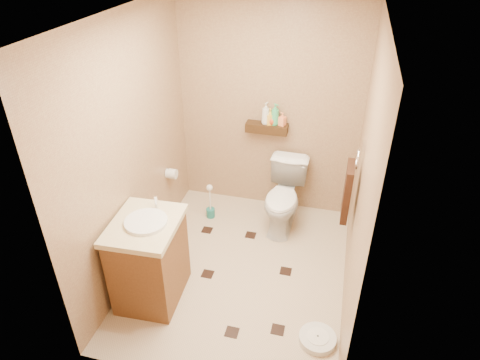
# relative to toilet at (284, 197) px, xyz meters

# --- Properties ---
(ground) EXTENTS (2.50, 2.50, 0.00)m
(ground) POSITION_rel_toilet_xyz_m (-0.28, -0.83, -0.37)
(ground) COLOR #C5B190
(ground) RESTS_ON ground
(wall_back) EXTENTS (2.00, 0.04, 2.40)m
(wall_back) POSITION_rel_toilet_xyz_m (-0.28, 0.42, 0.83)
(wall_back) COLOR #9D7E5A
(wall_back) RESTS_ON ground
(wall_front) EXTENTS (2.00, 0.04, 2.40)m
(wall_front) POSITION_rel_toilet_xyz_m (-0.28, -2.08, 0.83)
(wall_front) COLOR #9D7E5A
(wall_front) RESTS_ON ground
(wall_left) EXTENTS (0.04, 2.50, 2.40)m
(wall_left) POSITION_rel_toilet_xyz_m (-1.28, -0.83, 0.83)
(wall_left) COLOR #9D7E5A
(wall_left) RESTS_ON ground
(wall_right) EXTENTS (0.04, 2.50, 2.40)m
(wall_right) POSITION_rel_toilet_xyz_m (0.72, -0.83, 0.83)
(wall_right) COLOR #9D7E5A
(wall_right) RESTS_ON ground
(ceiling) EXTENTS (2.00, 2.50, 0.02)m
(ceiling) POSITION_rel_toilet_xyz_m (-0.28, -0.83, 2.03)
(ceiling) COLOR silver
(ceiling) RESTS_ON wall_back
(wall_shelf) EXTENTS (0.46, 0.14, 0.10)m
(wall_shelf) POSITION_rel_toilet_xyz_m (-0.28, 0.34, 0.65)
(wall_shelf) COLOR #3B2210
(wall_shelf) RESTS_ON wall_back
(floor_accents) EXTENTS (1.11, 1.41, 0.01)m
(floor_accents) POSITION_rel_toilet_xyz_m (-0.24, -0.88, -0.37)
(floor_accents) COLOR black
(floor_accents) RESTS_ON ground
(toilet) EXTENTS (0.43, 0.74, 0.74)m
(toilet) POSITION_rel_toilet_xyz_m (0.00, 0.00, 0.00)
(toilet) COLOR white
(toilet) RESTS_ON ground
(vanity) EXTENTS (0.59, 0.70, 0.95)m
(vanity) POSITION_rel_toilet_xyz_m (-0.98, -1.33, 0.05)
(vanity) COLOR brown
(vanity) RESTS_ON ground
(bathroom_scale) EXTENTS (0.38, 0.38, 0.06)m
(bathroom_scale) POSITION_rel_toilet_xyz_m (0.54, -1.48, -0.34)
(bathroom_scale) COLOR silver
(bathroom_scale) RESTS_ON ground
(toilet_brush) EXTENTS (0.10, 0.10, 0.44)m
(toilet_brush) POSITION_rel_toilet_xyz_m (-0.83, -0.05, -0.22)
(toilet_brush) COLOR #1B6E6A
(toilet_brush) RESTS_ON ground
(towel_ring) EXTENTS (0.12, 0.30, 0.76)m
(towel_ring) POSITION_rel_toilet_xyz_m (0.64, -0.58, 0.57)
(towel_ring) COLOR silver
(towel_ring) RESTS_ON wall_right
(toilet_paper) EXTENTS (0.12, 0.11, 0.12)m
(toilet_paper) POSITION_rel_toilet_xyz_m (-1.22, -0.18, 0.23)
(toilet_paper) COLOR silver
(toilet_paper) RESTS_ON wall_left
(bottle_a) EXTENTS (0.12, 0.12, 0.24)m
(bottle_a) POSITION_rel_toilet_xyz_m (-0.30, 0.34, 0.82)
(bottle_a) COLOR beige
(bottle_a) RESTS_ON wall_shelf
(bottle_b) EXTENTS (0.10, 0.11, 0.18)m
(bottle_b) POSITION_rel_toilet_xyz_m (-0.25, 0.34, 0.79)
(bottle_b) COLOR gold
(bottle_b) RESTS_ON wall_shelf
(bottle_c) EXTENTS (0.13, 0.13, 0.13)m
(bottle_c) POSITION_rel_toilet_xyz_m (-0.22, 0.34, 0.76)
(bottle_c) COLOR #C63F17
(bottle_c) RESTS_ON wall_shelf
(bottle_d) EXTENTS (0.13, 0.13, 0.24)m
(bottle_d) POSITION_rel_toilet_xyz_m (-0.19, 0.34, 0.82)
(bottle_d) COLOR #38A966
(bottle_d) RESTS_ON wall_shelf
(bottle_e) EXTENTS (0.09, 0.09, 0.15)m
(bottle_e) POSITION_rel_toilet_xyz_m (-0.11, 0.34, 0.77)
(bottle_e) COLOR #FF8954
(bottle_e) RESTS_ON wall_shelf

